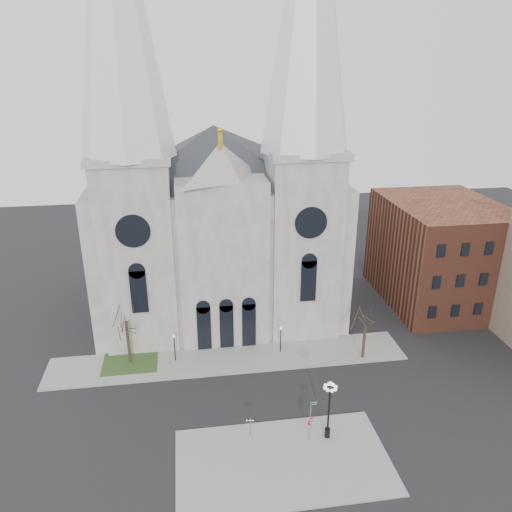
{
  "coord_description": "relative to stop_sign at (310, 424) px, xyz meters",
  "views": [
    {
      "loc": [
        -4.11,
        -36.9,
        31.84
      ],
      "look_at": [
        2.62,
        8.0,
        13.65
      ],
      "focal_mm": 35.0,
      "sensor_mm": 36.0,
      "label": 1
    }
  ],
  "objects": [
    {
      "name": "ground",
      "position": [
        -5.77,
        2.86,
        -1.9
      ],
      "size": [
        160.0,
        160.0,
        0.0
      ],
      "primitive_type": "plane",
      "color": "black",
      "rests_on": "ground"
    },
    {
      "name": "tree_left",
      "position": [
        -16.77,
        14.86,
        3.68
      ],
      "size": [
        3.2,
        3.2,
        7.5
      ],
      "color": "black",
      "rests_on": "ground"
    },
    {
      "name": "bg_building_brick",
      "position": [
        24.23,
        24.86,
        5.1
      ],
      "size": [
        14.0,
        18.0,
        14.0
      ],
      "primitive_type": "cube",
      "color": "brown",
      "rests_on": "ground"
    },
    {
      "name": "tree_right",
      "position": [
        9.23,
        11.86,
        2.57
      ],
      "size": [
        3.2,
        3.2,
        6.0
      ],
      "color": "black",
      "rests_on": "ground"
    },
    {
      "name": "grass_patch",
      "position": [
        -16.77,
        14.86,
        -1.81
      ],
      "size": [
        6.0,
        5.0,
        0.18
      ],
      "primitive_type": "cube",
      "color": "#2D471E",
      "rests_on": "ground"
    },
    {
      "name": "globe_lamp",
      "position": [
        1.69,
        0.12,
        1.94
      ],
      "size": [
        1.27,
        1.27,
        5.89
      ],
      "rotation": [
        0.0,
        0.0,
        0.0
      ],
      "color": "black",
      "rests_on": "sidewalk_near"
    },
    {
      "name": "one_way_sign",
      "position": [
        -5.1,
        1.27,
        -0.41
      ],
      "size": [
        0.85,
        0.18,
        1.96
      ],
      "rotation": [
        0.0,
        0.0,
        -0.17
      ],
      "color": "slate",
      "rests_on": "sidewalk_near"
    },
    {
      "name": "cathedral",
      "position": [
        -5.77,
        25.72,
        16.58
      ],
      "size": [
        33.0,
        26.66,
        54.0
      ],
      "color": "gray",
      "rests_on": "ground"
    },
    {
      "name": "sidewalk_far",
      "position": [
        -5.77,
        13.86,
        -1.83
      ],
      "size": [
        40.0,
        6.0,
        0.14
      ],
      "primitive_type": "cube",
      "color": "gray",
      "rests_on": "ground"
    },
    {
      "name": "sidewalk_near",
      "position": [
        -2.77,
        -2.14,
        -1.83
      ],
      "size": [
        18.0,
        10.0,
        0.14
      ],
      "primitive_type": "cube",
      "color": "gray",
      "rests_on": "ground"
    },
    {
      "name": "stop_sign",
      "position": [
        0.0,
        0.0,
        0.0
      ],
      "size": [
        0.87,
        0.25,
        2.47
      ],
      "rotation": [
        0.0,
        0.0,
        0.26
      ],
      "color": "slate",
      "rests_on": "sidewalk_near"
    },
    {
      "name": "ped_lamp_right",
      "position": [
        0.23,
        14.36,
        0.43
      ],
      "size": [
        0.32,
        0.32,
        3.26
      ],
      "color": "black",
      "rests_on": "sidewalk_far"
    },
    {
      "name": "street_name_sign",
      "position": [
        0.78,
        2.38,
        -0.45
      ],
      "size": [
        0.7,
        0.18,
        2.21
      ],
      "rotation": [
        0.0,
        0.0,
        0.18
      ],
      "color": "slate",
      "rests_on": "sidewalk_near"
    },
    {
      "name": "ped_lamp_left",
      "position": [
        -11.77,
        14.36,
        0.43
      ],
      "size": [
        0.32,
        0.32,
        3.26
      ],
      "color": "black",
      "rests_on": "sidewalk_far"
    }
  ]
}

